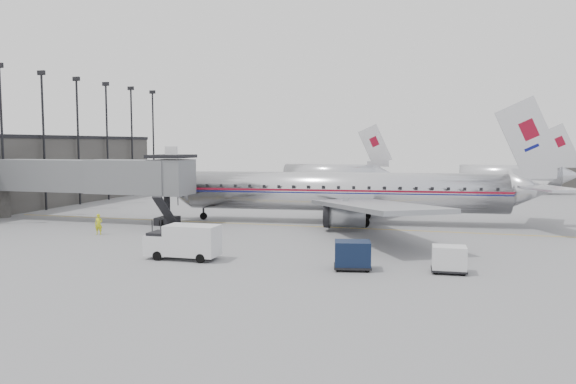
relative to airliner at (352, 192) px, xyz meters
name	(u,v)px	position (x,y,z in m)	size (l,w,h in m)	color
ground	(251,235)	(-6.72, -9.08, -2.91)	(160.00, 160.00, 0.00)	slate
apron_line	(305,226)	(-3.72, -3.08, -2.90)	(0.15, 60.00, 0.01)	gold
jet_bridge	(96,177)	(-23.39, -5.41, 1.27)	(21.00, 6.20, 7.10)	slate
floodlight_masts	(62,135)	(-34.22, 3.92, 5.46)	(0.90, 42.25, 15.25)	black
distant_aircraft_near	(331,174)	(-8.52, 32.92, -0.17)	(16.39, 3.20, 10.26)	silver
distant_aircraft_mid	(510,175)	(17.48, 36.92, -0.17)	(16.39, 3.20, 10.26)	silver
airliner	(352,192)	(0.00, 0.00, 0.00)	(36.49, 33.66, 11.55)	silver
service_van	(184,241)	(-7.74, -18.99, -1.74)	(4.72, 1.92, 2.21)	silver
baggage_cart_navy	(353,255)	(3.13, -19.08, -2.00)	(2.44, 2.04, 1.69)	black
baggage_cart_white	(449,259)	(8.57, -18.39, -2.08)	(2.05, 1.60, 1.55)	silver
ramp_worker	(99,224)	(-18.71, -12.04, -2.06)	(0.62, 0.40, 1.69)	#CAD018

